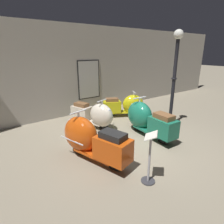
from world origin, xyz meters
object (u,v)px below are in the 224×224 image
at_px(lamppost, 174,75).
at_px(info_stanchion, 149,162).
at_px(scooter_0, 90,139).
at_px(scooter_2, 146,119).
at_px(scooter_1, 95,115).
at_px(scooter_3, 127,105).

xyz_separation_m(lamppost, info_stanchion, (-2.78, -1.60, -1.30)).
bearing_deg(lamppost, info_stanchion, -150.00).
height_order(scooter_0, scooter_2, scooter_0).
distance_m(scooter_1, scooter_2, 1.69).
distance_m(scooter_0, lamppost, 3.49).
bearing_deg(scooter_1, lamppost, 38.33).
distance_m(lamppost, info_stanchion, 3.46).
relative_size(scooter_0, scooter_1, 1.14).
distance_m(scooter_1, scooter_3, 1.64).
bearing_deg(scooter_2, scooter_3, -18.53).
relative_size(scooter_2, info_stanchion, 1.75).
bearing_deg(scooter_3, info_stanchion, -96.86).
distance_m(scooter_3, lamppost, 2.18).
bearing_deg(scooter_2, info_stanchion, 138.66).
height_order(scooter_1, info_stanchion, info_stanchion).
relative_size(scooter_1, scooter_2, 0.91).
height_order(scooter_0, info_stanchion, scooter_0).
bearing_deg(lamppost, scooter_2, 179.98).
bearing_deg(lamppost, scooter_0, -176.91).
xyz_separation_m(scooter_2, info_stanchion, (-1.58, -1.60, -0.07)).
distance_m(scooter_0, info_stanchion, 1.51).
xyz_separation_m(scooter_0, scooter_2, (2.07, 0.18, -0.01)).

